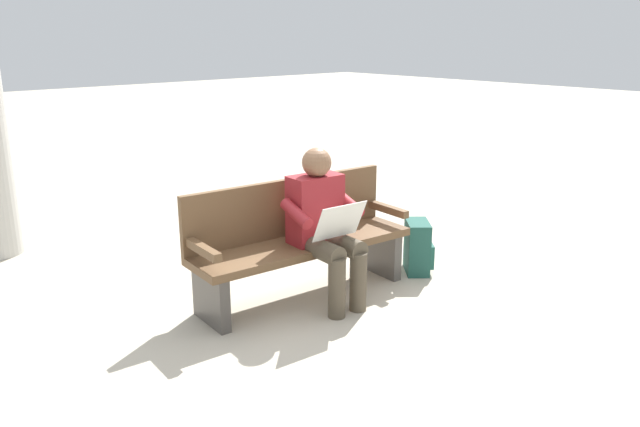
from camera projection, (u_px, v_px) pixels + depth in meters
The scene contains 4 objects.
ground_plane at pixel (304, 296), 4.94m from camera, with size 40.00×40.00×0.00m, color #B7AD99.
bench_near at pixel (298, 238), 4.86m from camera, with size 1.84×0.65×0.90m.
person_seated at pixel (324, 223), 4.68m from camera, with size 0.60×0.60×1.18m.
backpack at pixel (418, 247), 5.38m from camera, with size 0.35×0.36×0.45m.
Camera 1 is at (2.96, 3.47, 2.00)m, focal length 35.30 mm.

